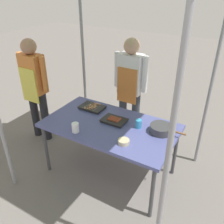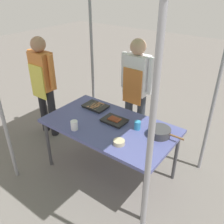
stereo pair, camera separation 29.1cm
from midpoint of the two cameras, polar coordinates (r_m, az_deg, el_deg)
name	(u,v)px [view 1 (the left image)]	position (r m, az deg, el deg)	size (l,w,h in m)	color
ground_plane	(110,171)	(3.41, -2.95, -13.74)	(18.00, 18.00, 0.00)	#66605B
stall_table	(110,128)	(2.98, -3.29, -3.89)	(1.60, 0.90, 0.75)	#4C518C
tray_grilled_sausages	(114,120)	(2.99, -2.28, -2.02)	(0.30, 0.22, 0.05)	black
tray_meat_skewers	(92,107)	(3.31, -7.19, 1.05)	(0.33, 0.23, 0.04)	black
cooking_wok	(161,129)	(2.81, 8.55, -3.99)	(0.41, 0.25, 0.09)	#38383A
condiment_bowl	(124,142)	(2.61, -0.44, -7.09)	(0.13, 0.13, 0.05)	#BFB28C
drink_cup_near_edge	(75,128)	(2.84, -11.51, -3.69)	(0.08, 0.08, 0.11)	white
drink_cup_by_wok	(138,124)	(2.86, 3.34, -2.85)	(0.08, 0.08, 0.11)	#338CBF
vendor_woman	(130,84)	(3.55, 1.92, 6.60)	(0.52, 0.23, 1.61)	#333842
customer_nearby	(34,83)	(3.81, -19.86, 6.28)	(0.52, 0.23, 1.59)	black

